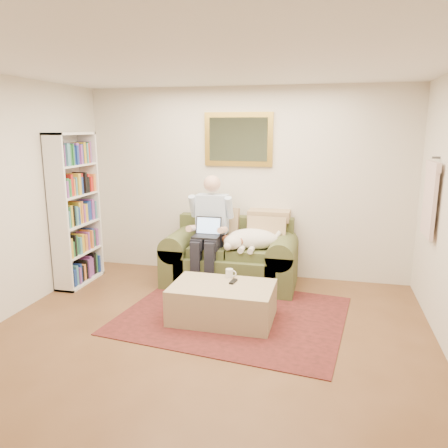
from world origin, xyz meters
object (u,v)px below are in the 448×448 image
at_px(sleeping_dog, 253,239).
at_px(coffee_mug, 229,273).
at_px(bookshelf, 75,210).
at_px(seated_man, 209,233).
at_px(sofa, 231,262).
at_px(laptop, 207,231).
at_px(ottoman, 222,303).

xyz_separation_m(sleeping_dog, coffee_mug, (-0.13, -0.79, -0.21)).
bearing_deg(sleeping_dog, bookshelf, -171.58).
xyz_separation_m(coffee_mug, bookshelf, (-2.18, 0.45, 0.55)).
bearing_deg(seated_man, sofa, 31.45).
bearing_deg(sofa, laptop, -138.98).
height_order(sofa, ottoman, sofa).
height_order(sofa, seated_man, seated_man).
bearing_deg(laptop, sleeping_dog, 13.64).
distance_m(sofa, ottoman, 1.15).
bearing_deg(laptop, seated_man, 90.00).
xyz_separation_m(laptop, bookshelf, (-1.74, -0.20, 0.24)).
relative_size(ottoman, bookshelf, 0.55).
bearing_deg(seated_man, coffee_mug, -58.49).
height_order(sleeping_dog, ottoman, sleeping_dog).
xyz_separation_m(ottoman, bookshelf, (-2.17, 0.71, 0.80)).
xyz_separation_m(seated_man, coffee_mug, (0.44, -0.72, -0.28)).
distance_m(sleeping_dog, ottoman, 1.15).
height_order(seated_man, bookshelf, bookshelf).
height_order(sofa, sleeping_dog, sofa).
height_order(sleeping_dog, bookshelf, bookshelf).
distance_m(ottoman, coffee_mug, 0.36).
distance_m(laptop, ottoman, 1.15).
distance_m(sofa, coffee_mug, 0.91).
bearing_deg(bookshelf, sofa, 12.10).
height_order(laptop, sleeping_dog, laptop).
distance_m(sofa, sleeping_dog, 0.48).
xyz_separation_m(sofa, laptop, (-0.26, -0.23, 0.46)).
relative_size(laptop, ottoman, 0.31).
height_order(seated_man, ottoman, seated_man).
relative_size(ottoman, coffee_mug, 10.96).
bearing_deg(ottoman, seated_man, 113.40).
distance_m(sofa, laptop, 0.58).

